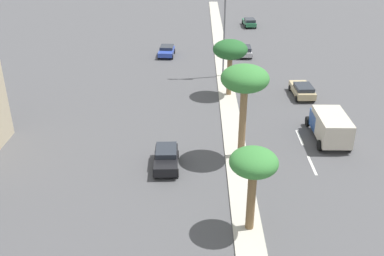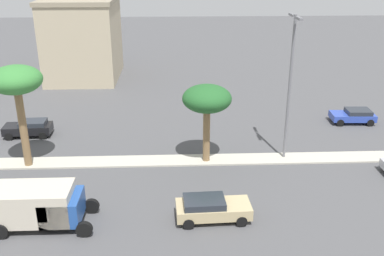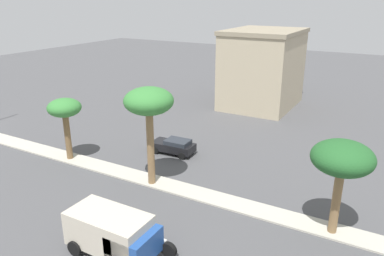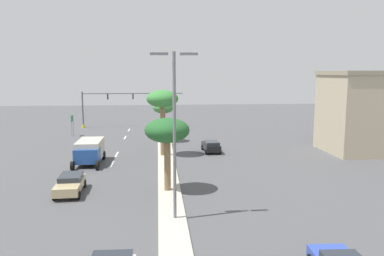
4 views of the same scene
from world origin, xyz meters
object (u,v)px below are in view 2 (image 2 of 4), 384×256
at_px(palm_tree_front, 207,100).
at_px(sedan_tan_near, 211,208).
at_px(commercial_building, 83,39).
at_px(street_lamp_left, 290,78).
at_px(box_truck, 40,205).
at_px(sedan_blue_far, 354,115).
at_px(palm_tree_trailing, 16,83).
at_px(sedan_black_outboard, 29,128).

bearing_deg(palm_tree_front, sedan_tan_near, -1.95).
height_order(palm_tree_front, sedan_tan_near, palm_tree_front).
height_order(commercial_building, palm_tree_front, commercial_building).
relative_size(street_lamp_left, box_truck, 1.81).
bearing_deg(sedan_blue_far, sedan_tan_near, -43.41).
xyz_separation_m(commercial_building, palm_tree_trailing, (24.67, 0.19, 1.47)).
xyz_separation_m(street_lamp_left, sedan_black_outboard, (-5.24, -20.51, -5.49)).
height_order(commercial_building, street_lamp_left, street_lamp_left).
distance_m(street_lamp_left, sedan_tan_near, 11.46).
relative_size(palm_tree_trailing, street_lamp_left, 0.70).
height_order(street_lamp_left, sedan_tan_near, street_lamp_left).
xyz_separation_m(sedan_tan_near, sedan_blue_far, (-15.10, 14.29, -0.05)).
bearing_deg(palm_tree_front, sedan_blue_far, 118.04).
height_order(commercial_building, box_truck, commercial_building).
relative_size(sedan_tan_near, sedan_blue_far, 1.12).
xyz_separation_m(palm_tree_trailing, palm_tree_front, (-0.19, 12.99, -1.47)).
distance_m(sedan_black_outboard, sedan_blue_far, 28.69).
bearing_deg(palm_tree_trailing, sedan_blue_far, 105.83).
xyz_separation_m(palm_tree_front, sedan_blue_far, (-7.47, 14.02, -4.11)).
bearing_deg(box_truck, commercial_building, -174.28).
relative_size(commercial_building, sedan_blue_far, 2.76).
bearing_deg(palm_tree_trailing, sedan_black_outboard, -164.29).
height_order(palm_tree_front, sedan_black_outboard, palm_tree_front).
height_order(street_lamp_left, box_truck, street_lamp_left).
relative_size(commercial_building, sedan_black_outboard, 2.75).
bearing_deg(sedan_tan_near, street_lamp_left, 142.18).
relative_size(street_lamp_left, sedan_blue_far, 2.68).
xyz_separation_m(palm_tree_trailing, box_truck, (7.64, 3.04, -4.95)).
distance_m(palm_tree_front, street_lamp_left, 6.09).
bearing_deg(palm_tree_trailing, box_truck, 21.72).
height_order(palm_tree_trailing, box_truck, palm_tree_trailing).
distance_m(commercial_building, sedan_black_outboard, 19.41).
distance_m(palm_tree_trailing, sedan_tan_near, 15.75).
relative_size(sedan_black_outboard, box_truck, 0.68).
height_order(palm_tree_trailing, palm_tree_front, palm_tree_trailing).
distance_m(sedan_tan_near, box_truck, 9.71).
xyz_separation_m(palm_tree_front, sedan_black_outboard, (-5.56, -14.61, -4.06)).
distance_m(palm_tree_trailing, sedan_blue_far, 28.63).
bearing_deg(sedan_blue_far, box_truck, -57.47).
bearing_deg(sedan_blue_far, palm_tree_front, -61.96).
height_order(palm_tree_trailing, sedan_tan_near, palm_tree_trailing).
distance_m(palm_tree_front, sedan_blue_far, 16.41).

